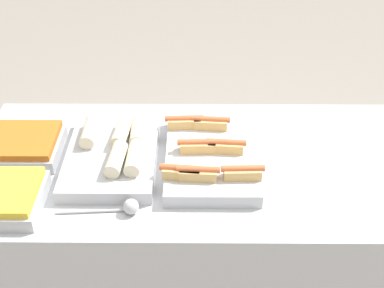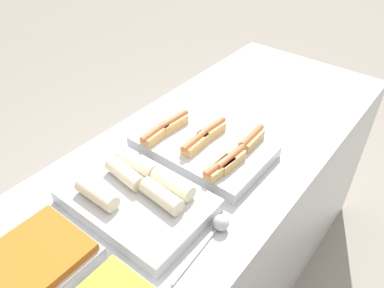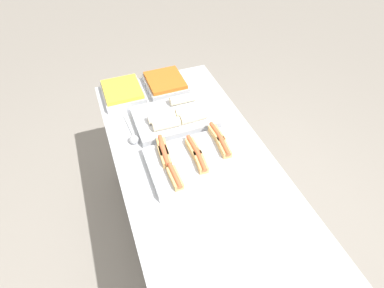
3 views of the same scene
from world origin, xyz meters
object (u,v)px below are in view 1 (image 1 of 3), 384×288
tray_wraps (114,153)px  tray_side_back (22,146)px  serving_spoon_near (125,207)px  tray_hotdogs (210,155)px

tray_wraps → tray_side_back: size_ratio=1.66×
tray_side_back → serving_spoon_near: tray_side_back is taller
tray_hotdogs → serving_spoon_near: tray_hotdogs is taller
tray_side_back → tray_wraps: bearing=-7.2°
tray_side_back → serving_spoon_near: 0.51m
tray_hotdogs → serving_spoon_near: size_ratio=1.85×
tray_hotdogs → tray_wraps: 0.34m
tray_side_back → tray_hotdogs: bearing=-4.3°
tray_wraps → serving_spoon_near: tray_wraps is taller
tray_side_back → serving_spoon_near: size_ratio=1.05×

